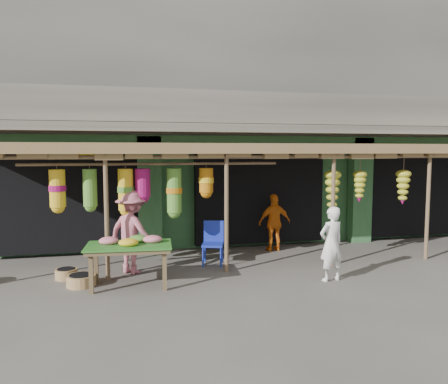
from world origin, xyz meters
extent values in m
plane|color=#514C47|center=(0.00, 0.00, 0.00)|extent=(80.00, 80.00, 0.00)
cube|color=gray|center=(0.00, 5.00, 5.00)|extent=(16.00, 6.00, 4.00)
cube|color=#2D6033|center=(0.00, 5.15, 1.50)|extent=(16.00, 5.70, 3.00)
cube|color=gray|center=(0.00, 1.65, 3.20)|extent=(16.00, 0.90, 0.22)
cube|color=gray|center=(0.00, 1.25, 3.70)|extent=(16.00, 0.10, 0.80)
cube|color=#2D6033|center=(0.00, 2.05, 2.85)|extent=(16.00, 0.35, 0.35)
cube|color=yellow|center=(-5.00, 1.97, 2.75)|extent=(1.70, 0.06, 0.55)
cube|color=#B21414|center=(-5.00, 1.93, 2.75)|extent=(1.30, 0.02, 0.30)
cube|color=black|center=(-5.00, 3.00, 1.35)|extent=(3.60, 2.00, 2.50)
cube|color=black|center=(0.00, 3.00, 1.35)|extent=(3.60, 2.00, 2.50)
cube|color=black|center=(5.00, 3.00, 1.35)|extent=(3.60, 2.00, 2.50)
cube|color=#2D6033|center=(-3.00, 2.05, 1.50)|extent=(0.60, 0.35, 3.00)
cube|color=#2D6033|center=(3.00, 2.05, 1.50)|extent=(0.60, 0.35, 3.00)
cylinder|color=brown|center=(-4.00, -0.20, 1.30)|extent=(0.09, 0.09, 2.60)
cylinder|color=brown|center=(-1.50, -0.20, 1.30)|extent=(0.09, 0.09, 2.60)
cylinder|color=brown|center=(1.00, -0.20, 1.30)|extent=(0.09, 0.09, 2.60)
cylinder|color=brown|center=(3.50, -0.20, 1.30)|extent=(0.09, 0.09, 2.60)
cylinder|color=brown|center=(-0.25, -0.20, 2.50)|extent=(12.90, 0.08, 0.08)
cylinder|color=brown|center=(-3.00, 0.20, 2.35)|extent=(5.50, 0.06, 0.06)
cube|color=brown|center=(0.00, 0.90, 2.68)|extent=(14.00, 2.70, 0.22)
cube|color=brown|center=(-4.27, -1.08, 0.36)|extent=(0.08, 0.08, 0.71)
cube|color=brown|center=(-2.93, -1.18, 0.36)|extent=(0.08, 0.08, 0.71)
cube|color=brown|center=(-4.22, -0.41, 0.36)|extent=(0.08, 0.08, 0.71)
cube|color=brown|center=(-2.88, -0.51, 0.36)|extent=(0.08, 0.08, 0.71)
cube|color=brown|center=(-3.58, -0.80, 0.76)|extent=(1.63, 1.01, 0.07)
cube|color=#26661E|center=(-3.58, -0.80, 0.81)|extent=(1.69, 1.07, 0.03)
ellipsoid|color=pink|center=(-3.96, -0.65, 0.89)|extent=(0.38, 0.31, 0.16)
ellipsoid|color=yellow|center=(-3.58, -0.91, 0.89)|extent=(0.38, 0.31, 0.16)
ellipsoid|color=pink|center=(-3.12, -0.70, 0.89)|extent=(0.38, 0.31, 0.16)
ellipsoid|color=#5C9E34|center=(-3.39, -0.59, 0.89)|extent=(0.38, 0.31, 0.16)
cylinder|color=#192CA7|center=(-1.93, 0.32, 0.23)|extent=(0.04, 0.04, 0.45)
cylinder|color=#192CA7|center=(-1.54, 0.20, 0.23)|extent=(0.04, 0.04, 0.45)
cylinder|color=#192CA7|center=(-1.80, 0.71, 0.23)|extent=(0.04, 0.04, 0.45)
cylinder|color=#192CA7|center=(-1.42, 0.58, 0.23)|extent=(0.04, 0.04, 0.45)
cube|color=#192CA7|center=(-1.67, 0.45, 0.47)|extent=(0.60, 0.60, 0.06)
cube|color=#192CA7|center=(-1.60, 0.67, 0.75)|extent=(0.47, 0.19, 0.51)
cylinder|color=olive|center=(-4.50, -0.54, 0.11)|extent=(0.66, 0.66, 0.22)
cylinder|color=#9B7648|center=(-4.84, 0.04, 0.10)|extent=(0.54, 0.54, 0.20)
imported|color=white|center=(0.41, -1.31, 0.76)|extent=(0.62, 0.48, 1.52)
imported|color=orange|center=(0.20, 1.49, 0.75)|extent=(0.91, 0.43, 1.51)
imported|color=#C36778|center=(-3.50, 0.20, 0.90)|extent=(1.31, 1.26, 1.79)
camera|label=1|loc=(-3.66, -9.26, 2.62)|focal=35.00mm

